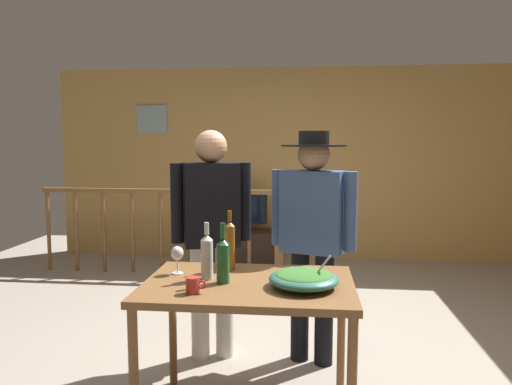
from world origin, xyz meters
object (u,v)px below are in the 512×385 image
(flat_screen_tv, at_px, (240,208))
(wine_bottle_clear, at_px, (207,256))
(tv_console, at_px, (241,246))
(person_standing_left, at_px, (212,225))
(salad_bowl, at_px, (304,278))
(wine_bottle_green, at_px, (223,259))
(mug_red, at_px, (193,285))
(framed_picture, at_px, (152,119))
(wine_bottle_amber, at_px, (230,245))
(serving_table, at_px, (249,298))
(wine_glass, at_px, (177,254))
(person_standing_right, at_px, (313,226))
(stair_railing, at_px, (194,221))

(flat_screen_tv, relative_size, wine_bottle_clear, 2.14)
(tv_console, bearing_deg, person_standing_left, -86.43)
(salad_bowl, distance_m, wine_bottle_green, 0.45)
(flat_screen_tv, height_order, mug_red, flat_screen_tv)
(framed_picture, bearing_deg, wine_bottle_amber, -65.65)
(serving_table, height_order, wine_glass, wine_glass)
(person_standing_left, bearing_deg, mug_red, 77.38)
(tv_console, bearing_deg, person_standing_right, -72.23)
(tv_console, relative_size, wine_bottle_clear, 2.78)
(stair_railing, relative_size, flat_screen_tv, 4.19)
(mug_red, bearing_deg, wine_bottle_clear, 85.91)
(tv_console, height_order, mug_red, mug_red)
(stair_railing, height_order, flat_screen_tv, stair_railing)
(wine_bottle_green, distance_m, mug_red, 0.24)
(stair_railing, distance_m, wine_bottle_clear, 3.03)
(wine_bottle_green, relative_size, mug_red, 3.13)
(flat_screen_tv, xyz_separation_m, wine_bottle_green, (0.40, -3.57, 0.22))
(wine_bottle_amber, bearing_deg, framed_picture, 114.35)
(wine_bottle_amber, relative_size, person_standing_left, 0.22)
(flat_screen_tv, relative_size, person_standing_right, 0.42)
(wine_bottle_clear, height_order, person_standing_left, person_standing_left)
(salad_bowl, bearing_deg, flat_screen_tv, 103.09)
(stair_railing, relative_size, mug_red, 27.25)
(framed_picture, distance_m, wine_glass, 4.08)
(tv_console, bearing_deg, stair_railing, -127.46)
(person_standing_left, xyz_separation_m, person_standing_right, (0.72, 0.00, 0.01))
(tv_console, distance_m, wine_bottle_clear, 3.62)
(wine_glass, xyz_separation_m, wine_bottle_amber, (0.29, 0.12, 0.04))
(wine_glass, relative_size, wine_bottle_green, 0.49)
(salad_bowl, bearing_deg, wine_bottle_clear, 169.48)
(stair_railing, height_order, wine_bottle_green, wine_bottle_green)
(wine_glass, xyz_separation_m, person_standing_right, (0.80, 0.66, 0.07))
(flat_screen_tv, distance_m, wine_bottle_clear, 3.52)
(stair_railing, height_order, mug_red, stair_railing)
(wine_glass, xyz_separation_m, person_standing_left, (0.08, 0.66, 0.06))
(serving_table, xyz_separation_m, person_standing_right, (0.36, 0.78, 0.27))
(flat_screen_tv, height_order, wine_bottle_amber, wine_bottle_amber)
(framed_picture, distance_m, flat_screen_tv, 1.73)
(framed_picture, height_order, salad_bowl, framed_picture)
(wine_glass, bearing_deg, wine_bottle_green, -27.46)
(serving_table, bearing_deg, wine_bottle_amber, 120.55)
(wine_bottle_green, relative_size, person_standing_right, 0.20)
(mug_red, bearing_deg, wine_bottle_green, 57.63)
(stair_railing, height_order, serving_table, stair_railing)
(serving_table, relative_size, person_standing_right, 0.70)
(framed_picture, distance_m, wine_bottle_amber, 4.07)
(wine_bottle_clear, bearing_deg, wine_glass, 155.61)
(wine_bottle_green, bearing_deg, person_standing_left, 105.33)
(person_standing_right, bearing_deg, serving_table, 83.49)
(stair_railing, xyz_separation_m, wine_bottle_green, (0.87, -2.98, 0.31))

